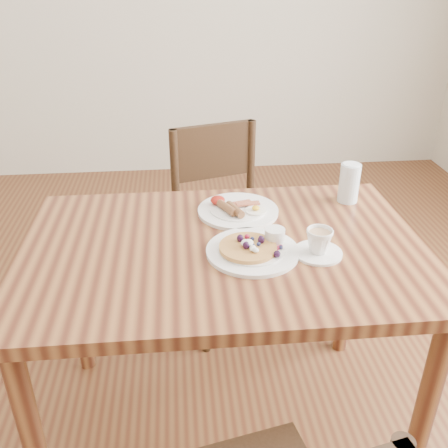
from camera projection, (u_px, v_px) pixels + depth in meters
name	position (u px, v px, depth m)	size (l,w,h in m)	color
ground	(224.00, 420.00, 1.84)	(5.00, 5.00, 0.00)	#542A18
dining_table	(224.00, 272.00, 1.53)	(1.20, 0.80, 0.75)	brown
chair_far	(225.00, 219.00, 2.19)	(0.52, 0.52, 0.88)	#311F12
pancake_plate	(254.00, 248.00, 1.44)	(0.27, 0.27, 0.06)	white
breakfast_plate	(237.00, 210.00, 1.67)	(0.27, 0.27, 0.04)	white
teacup_saucer	(319.00, 244.00, 1.42)	(0.14, 0.14, 0.08)	white
water_glass	(349.00, 183.00, 1.72)	(0.07, 0.07, 0.14)	silver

